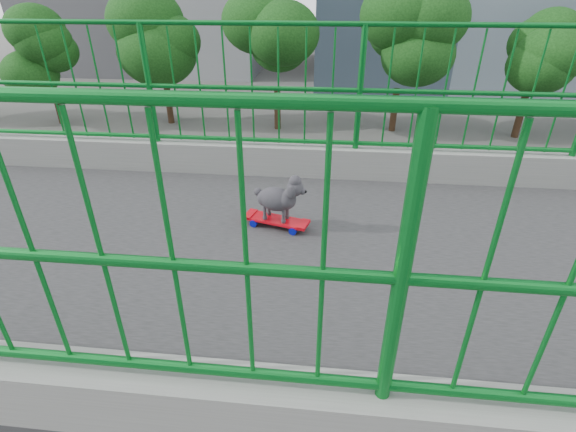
% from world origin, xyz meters
% --- Properties ---
extents(road, '(18.00, 90.00, 0.02)m').
position_xyz_m(road, '(-13.00, 0.00, 0.01)').
color(road, black).
rests_on(road, ground).
extents(footbridge, '(3.00, 24.00, 7.00)m').
position_xyz_m(footbridge, '(0.00, 0.00, 5.22)').
color(footbridge, '#2D2D2F').
rests_on(footbridge, ground).
extents(railing, '(3.00, 24.00, 1.42)m').
position_xyz_m(railing, '(0.00, 0.00, 7.21)').
color(railing, gray).
rests_on(railing, footbridge).
extents(street_trees, '(5.30, 60.40, 7.26)m').
position_xyz_m(street_trees, '(-26.03, 1.06, 4.72)').
color(street_trees, black).
rests_on(street_trees, ground).
extents(skateboard, '(0.28, 0.54, 0.07)m').
position_xyz_m(skateboard, '(-0.32, -0.64, 7.05)').
color(skateboard, red).
rests_on(skateboard, footbridge).
extents(poodle, '(0.25, 0.42, 0.36)m').
position_xyz_m(poodle, '(-0.31, -0.62, 7.26)').
color(poodle, '#29272B').
rests_on(poodle, skateboard).
extents(car_0, '(1.85, 4.61, 1.57)m').
position_xyz_m(car_0, '(-6.00, 3.98, 0.79)').
color(car_0, black).
rests_on(car_0, ground).
extents(car_1, '(1.54, 4.40, 1.45)m').
position_xyz_m(car_1, '(-9.20, -3.77, 0.73)').
color(car_1, silver).
rests_on(car_1, ground).
extents(car_3, '(2.09, 5.14, 1.49)m').
position_xyz_m(car_3, '(-15.60, 9.95, 0.75)').
color(car_3, '#A7A6AC').
rests_on(car_3, ground).
extents(car_4, '(1.76, 4.38, 1.49)m').
position_xyz_m(car_4, '(-18.80, -2.63, 0.75)').
color(car_4, black).
rests_on(car_4, ground).
extents(car_6, '(2.42, 5.25, 1.46)m').
position_xyz_m(car_6, '(-9.20, -0.67, 0.73)').
color(car_6, '#A7A6AC').
rests_on(car_6, ground).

